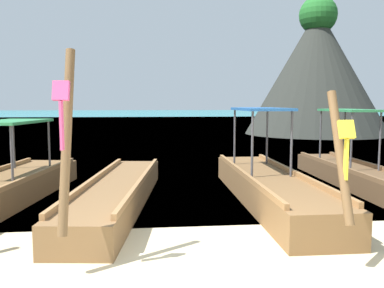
{
  "coord_description": "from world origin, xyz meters",
  "views": [
    {
      "loc": [
        -0.9,
        -4.39,
        2.14
      ],
      "look_at": [
        0.0,
        4.4,
        1.25
      ],
      "focal_mm": 37.68,
      "sensor_mm": 36.0,
      "label": 1
    }
  ],
  "objects_px": {
    "longtail_boat_orange_ribbon": "(361,176)",
    "karst_rock": "(319,73)",
    "longtail_boat_pink_ribbon": "(117,193)",
    "longtail_boat_yellow_ribbon": "(269,186)"
  },
  "relations": [
    {
      "from": "longtail_boat_orange_ribbon",
      "to": "karst_rock",
      "type": "bearing_deg",
      "value": 70.18
    },
    {
      "from": "longtail_boat_pink_ribbon",
      "to": "karst_rock",
      "type": "bearing_deg",
      "value": 56.84
    },
    {
      "from": "longtail_boat_yellow_ribbon",
      "to": "karst_rock",
      "type": "relative_size",
      "value": 0.62
    },
    {
      "from": "longtail_boat_orange_ribbon",
      "to": "karst_rock",
      "type": "xyz_separation_m",
      "value": [
        6.38,
        17.71,
        3.92
      ]
    },
    {
      "from": "longtail_boat_orange_ribbon",
      "to": "karst_rock",
      "type": "height_order",
      "value": "karst_rock"
    },
    {
      "from": "longtail_boat_yellow_ribbon",
      "to": "longtail_boat_pink_ribbon",
      "type": "bearing_deg",
      "value": -179.66
    },
    {
      "from": "longtail_boat_pink_ribbon",
      "to": "longtail_boat_yellow_ribbon",
      "type": "distance_m",
      "value": 3.24
    },
    {
      "from": "longtail_boat_pink_ribbon",
      "to": "longtail_boat_orange_ribbon",
      "type": "xyz_separation_m",
      "value": [
        5.99,
        1.23,
        0.04
      ]
    },
    {
      "from": "longtail_boat_pink_ribbon",
      "to": "longtail_boat_orange_ribbon",
      "type": "bearing_deg",
      "value": 11.56
    },
    {
      "from": "longtail_boat_pink_ribbon",
      "to": "karst_rock",
      "type": "distance_m",
      "value": 22.96
    }
  ]
}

